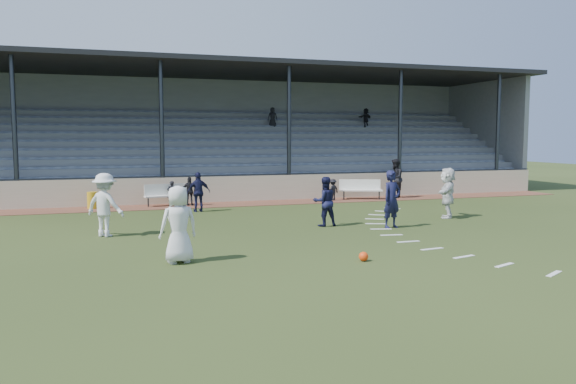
# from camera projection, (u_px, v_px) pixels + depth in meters

# --- Properties ---
(ground) EXTENTS (90.00, 90.00, 0.00)m
(ground) POSITION_uv_depth(u_px,v_px,m) (316.00, 248.00, 15.32)
(ground) COLOR #2B3917
(ground) RESTS_ON ground
(cinder_track) EXTENTS (34.00, 2.00, 0.02)m
(cinder_track) POSITION_uv_depth(u_px,v_px,m) (234.00, 204.00, 25.27)
(cinder_track) COLOR brown
(cinder_track) RESTS_ON ground
(retaining_wall) EXTENTS (34.00, 0.18, 1.20)m
(retaining_wall) POSITION_uv_depth(u_px,v_px,m) (229.00, 189.00, 26.20)
(retaining_wall) COLOR beige
(retaining_wall) RESTS_ON ground
(bench_left) EXTENTS (2.04, 0.82, 0.95)m
(bench_left) POSITION_uv_depth(u_px,v_px,m) (167.00, 193.00, 24.64)
(bench_left) COLOR silver
(bench_left) RESTS_ON cinder_track
(bench_right) EXTENTS (2.01, 1.15, 0.95)m
(bench_right) POSITION_uv_depth(u_px,v_px,m) (360.00, 187.00, 27.20)
(bench_right) COLOR silver
(bench_right) RESTS_ON cinder_track
(trash_bin) EXTENTS (0.44, 0.44, 0.70)m
(trash_bin) POSITION_uv_depth(u_px,v_px,m) (93.00, 200.00, 23.57)
(trash_bin) COLOR gold
(trash_bin) RESTS_ON cinder_track
(football) EXTENTS (0.23, 0.23, 0.23)m
(football) POSITION_uv_depth(u_px,v_px,m) (364.00, 256.00, 13.65)
(football) COLOR #F1400E
(football) RESTS_ON ground
(player_white_lead) EXTENTS (1.01, 0.75, 1.87)m
(player_white_lead) POSITION_uv_depth(u_px,v_px,m) (178.00, 224.00, 13.40)
(player_white_lead) COLOR silver
(player_white_lead) RESTS_ON ground
(player_navy_lead) EXTENTS (0.80, 0.63, 1.92)m
(player_navy_lead) POSITION_uv_depth(u_px,v_px,m) (392.00, 199.00, 18.58)
(player_navy_lead) COLOR #131536
(player_navy_lead) RESTS_ON ground
(player_navy_mid) EXTENTS (0.82, 0.64, 1.68)m
(player_navy_mid) POSITION_uv_depth(u_px,v_px,m) (325.00, 202.00, 18.98)
(player_navy_mid) COLOR #131536
(player_navy_mid) RESTS_ON ground
(player_white_wing) EXTENTS (1.43, 1.32, 1.93)m
(player_white_wing) POSITION_uv_depth(u_px,v_px,m) (105.00, 205.00, 16.98)
(player_white_wing) COLOR silver
(player_white_wing) RESTS_ON ground
(player_navy_wing) EXTENTS (0.96, 0.45, 1.60)m
(player_navy_wing) POSITION_uv_depth(u_px,v_px,m) (199.00, 192.00, 22.67)
(player_navy_wing) COLOR #131536
(player_navy_wing) RESTS_ON ground
(player_white_back) EXTENTS (1.49, 1.73, 1.88)m
(player_white_back) POSITION_uv_depth(u_px,v_px,m) (447.00, 193.00, 20.97)
(player_white_back) COLOR silver
(player_white_back) RESTS_ON ground
(official) EXTENTS (1.13, 1.19, 1.93)m
(official) POSITION_uv_depth(u_px,v_px,m) (395.00, 178.00, 27.74)
(official) COLOR black
(official) RESTS_ON cinder_track
(sub_left_near) EXTENTS (0.43, 0.31, 1.08)m
(sub_left_near) POSITION_uv_depth(u_px,v_px,m) (172.00, 193.00, 24.59)
(sub_left_near) COLOR black
(sub_left_near) RESTS_ON cinder_track
(sub_left_far) EXTENTS (0.79, 0.49, 1.26)m
(sub_left_far) POSITION_uv_depth(u_px,v_px,m) (190.00, 191.00, 24.58)
(sub_left_far) COLOR black
(sub_left_far) RESTS_ON cinder_track
(sub_right) EXTENTS (0.75, 0.61, 1.02)m
(sub_right) POSITION_uv_depth(u_px,v_px,m) (333.00, 190.00, 26.66)
(sub_right) COLOR black
(sub_right) RESTS_ON cinder_track
(grandstand) EXTENTS (34.60, 9.00, 6.61)m
(grandstand) POSITION_uv_depth(u_px,v_px,m) (211.00, 152.00, 30.51)
(grandstand) COLOR gray
(grandstand) RESTS_ON ground
(penalty_arc) EXTENTS (3.89, 14.63, 0.01)m
(penalty_arc) POSITION_uv_depth(u_px,v_px,m) (446.00, 239.00, 16.58)
(penalty_arc) COLOR white
(penalty_arc) RESTS_ON ground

